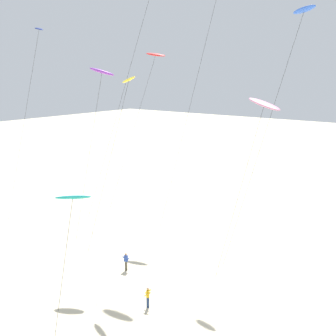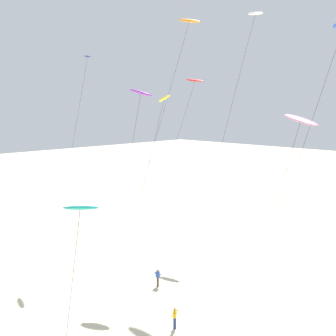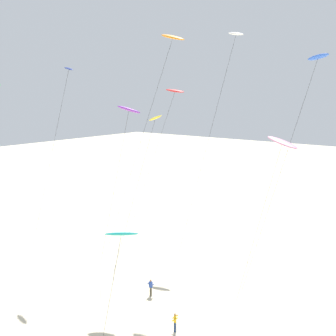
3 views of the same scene
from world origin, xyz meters
TOP-DOWN VIEW (x-y plane):
  - ground_plane at (0.00, 0.00)m, footprint 260.00×260.00m
  - kite_teal at (-14.13, 2.18)m, footprint 1.05×4.01m
  - kite_white at (10.08, 8.92)m, footprint 1.15×8.21m
  - kite_blue at (6.04, -1.05)m, footprint 1.34×7.30m
  - kite_navy at (1.00, 24.61)m, footprint 1.15×9.43m
  - kite_orange at (7.07, 14.75)m, footprint 1.10×11.84m
  - kite_yellow at (0.51, 11.85)m, footprint 1.00×6.96m
  - kite_purple at (1.23, 15.73)m, footprint 1.61×6.11m
  - kite_red at (11.68, 17.88)m, footprint 1.20×9.16m
  - kite_pink at (3.32, 0.46)m, footprint 1.55×5.41m
  - kite_flyer_nearest at (-4.26, 5.79)m, footprint 0.72×0.71m
  - kite_flyer_middle at (-0.62, 11.45)m, footprint 0.63×0.64m

SIDE VIEW (x-z plane):
  - ground_plane at x=0.00m, z-range 0.00..0.00m
  - kite_flyer_nearest at x=-4.26m, z-range 0.06..1.73m
  - kite_flyer_middle at x=-0.62m, z-range 0.06..1.73m
  - kite_teal at x=-14.13m, z-range 5.57..17.76m
  - kite_pink at x=3.32m, z-range 7.32..23.32m
  - kite_yellow at x=0.51m, z-range 7.97..25.53m
  - kite_purple at x=1.23m, z-range 8.49..26.86m
  - kite_red at x=11.68m, z-range 9.41..29.47m
  - kite_navy at x=1.00m, z-range 10.11..32.45m
  - kite_blue at x=6.04m, z-range 10.54..33.31m
  - kite_white at x=10.08m, z-range 12.02..37.77m
  - kite_orange at x=7.07m, z-range 12.12..37.96m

